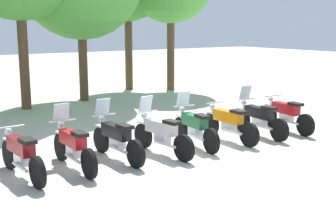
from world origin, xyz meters
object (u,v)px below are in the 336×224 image
Objects in this scene: motorcycle_4 at (194,127)px; motorcycle_6 at (259,118)px; motorcycle_5 at (228,123)px; motorcycle_7 at (286,114)px; motorcycle_3 at (161,133)px; motorcycle_0 at (21,154)px; motorcycle_2 at (116,138)px; motorcycle_1 at (73,146)px.

motorcycle_4 and motorcycle_6 have the same top height.
motorcycle_5 is at bearing 91.45° from motorcycle_6.
motorcycle_4 is at bearing 94.07° from motorcycle_7.
motorcycle_7 is (4.44, 0.01, -0.01)m from motorcycle_3.
motorcycle_0 is 2.22m from motorcycle_2.
motorcycle_7 is at bearing -95.07° from motorcycle_0.
motorcycle_3 is at bearing 104.76° from motorcycle_4.
motorcycle_1 is at bearing 95.16° from motorcycle_7.
motorcycle_0 and motorcycle_7 have the same top height.
motorcycle_4 is (3.33, -0.00, 0.00)m from motorcycle_1.
motorcycle_6 is at bearing -85.42° from motorcycle_4.
motorcycle_2 is 1.00× the size of motorcycle_7.
motorcycle_5 is (4.43, -0.08, -0.01)m from motorcycle_1.
motorcycle_7 is at bearing -94.82° from motorcycle_2.
motorcycle_4 reaches higher than motorcycle_7.
motorcycle_7 is at bearing -95.41° from motorcycle_3.
motorcycle_6 is at bearing 95.63° from motorcycle_7.
motorcycle_4 reaches higher than motorcycle_0.
motorcycle_2 is 5.55m from motorcycle_7.
motorcycle_2 is 1.00× the size of motorcycle_5.
motorcycle_1 reaches higher than motorcycle_5.
motorcycle_0 is 4.44m from motorcycle_4.
motorcycle_2 is 1.13m from motorcycle_3.
motorcycle_5 is 1.11m from motorcycle_6.
motorcycle_7 is (5.54, -0.22, -0.01)m from motorcycle_2.
motorcycle_2 is 3.33m from motorcycle_5.
motorcycle_2 is at bearing 87.06° from motorcycle_5.
motorcycle_7 is at bearing -87.07° from motorcycle_6.
motorcycle_7 is at bearing -91.58° from motorcycle_5.
motorcycle_6 is at bearing -91.05° from motorcycle_1.
motorcycle_3 and motorcycle_6 have the same top height.
motorcycle_0 is 6.65m from motorcycle_6.
motorcycle_3 is at bearing -104.19° from motorcycle_2.
motorcycle_3 is (3.32, -0.17, 0.01)m from motorcycle_0.
motorcycle_4 is 1.10m from motorcycle_5.
motorcycle_6 is (3.33, 0.02, 0.00)m from motorcycle_3.
motorcycle_1 is 4.43m from motorcycle_5.
motorcycle_3 reaches higher than motorcycle_5.
motorcycle_0 is 1.00× the size of motorcycle_5.
motorcycle_1 is 3.33m from motorcycle_4.
motorcycle_3 is 1.00× the size of motorcycle_5.
motorcycle_5 is (5.54, -0.11, 0.00)m from motorcycle_0.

